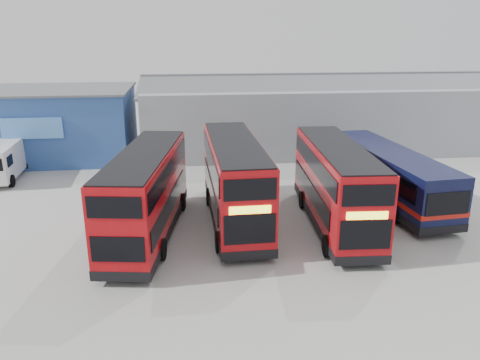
# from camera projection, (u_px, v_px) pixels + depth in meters

# --- Properties ---
(ground_plane) EXTENTS (120.00, 120.00, 0.00)m
(ground_plane) POSITION_uv_depth(u_px,v_px,m) (279.00, 253.00, 20.29)
(ground_plane) COLOR #989893
(ground_plane) RESTS_ON ground
(office_block) EXTENTS (12.30, 8.32, 5.12)m
(office_block) POSITION_uv_depth(u_px,v_px,m) (49.00, 123.00, 34.98)
(office_block) COLOR navy
(office_block) RESTS_ON ground
(maintenance_shed) EXTENTS (30.50, 12.00, 5.89)m
(maintenance_shed) POSITION_uv_depth(u_px,v_px,m) (327.00, 113.00, 39.29)
(maintenance_shed) COLOR gray
(maintenance_shed) RESTS_ON ground
(double_decker_left) EXTENTS (3.67, 9.75, 4.03)m
(double_decker_left) POSITION_uv_depth(u_px,v_px,m) (146.00, 195.00, 21.36)
(double_decker_left) COLOR #AA090F
(double_decker_left) RESTS_ON ground
(double_decker_centre) EXTENTS (2.65, 9.85, 4.14)m
(double_decker_centre) POSITION_uv_depth(u_px,v_px,m) (235.00, 182.00, 23.02)
(double_decker_centre) COLOR #AA090F
(double_decker_centre) RESTS_ON ground
(double_decker_right) EXTENTS (2.88, 9.66, 4.04)m
(double_decker_right) POSITION_uv_depth(u_px,v_px,m) (335.00, 187.00, 22.55)
(double_decker_right) COLOR #AA090F
(double_decker_right) RESTS_ON ground
(single_decker_blue) EXTENTS (3.38, 11.00, 2.94)m
(single_decker_blue) POSITION_uv_depth(u_px,v_px,m) (388.00, 176.00, 26.04)
(single_decker_blue) COLOR #0B1433
(single_decker_blue) RESTS_ON ground
(panel_van) EXTENTS (2.50, 5.47, 2.35)m
(panel_van) POSITION_uv_depth(u_px,v_px,m) (1.00, 159.00, 29.95)
(panel_van) COLOR silver
(panel_van) RESTS_ON ground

